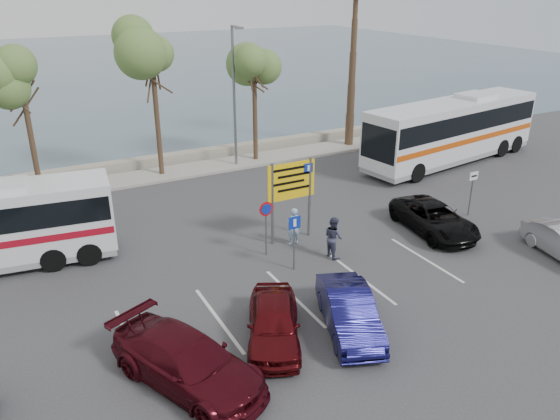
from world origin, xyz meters
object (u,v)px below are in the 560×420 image
car_red (274,322)px  suv_black (434,218)px  car_blue (349,312)px  pedestrian_near (293,226)px  pedestrian_far (333,237)px  coach_bus_right (452,133)px  car_maroon (187,362)px  street_lamp_right (235,90)px  direction_sign (291,187)px

car_red → suv_black: car_red is taller
car_blue → suv_black: 8.77m
pedestrian_near → pedestrian_far: (0.88, -1.73, 0.03)m
coach_bus_right → car_maroon: 24.07m
street_lamp_right → car_red: bearing=-110.1°
car_blue → pedestrian_far: size_ratio=2.37×
coach_bus_right → pedestrian_far: 15.13m
car_red → direction_sign: bearing=83.2°
pedestrian_near → car_red: bearing=55.1°
car_maroon → suv_black: 13.72m
street_lamp_right → suv_black: bearing=-72.4°
suv_black → pedestrian_far: pedestrian_far is taller
street_lamp_right → direction_sign: (-2.00, -10.32, -2.17)m
coach_bus_right → car_blue: 19.54m
direction_sign → street_lamp_right: bearing=79.1°
pedestrian_near → pedestrian_far: pedestrian_far is taller
pedestrian_near → direction_sign: bearing=-108.3°
coach_bus_right → pedestrian_near: size_ratio=7.89×
car_maroon → car_red: car_maroon is taller
street_lamp_right → car_blue: size_ratio=1.95×
car_blue → car_red: 2.48m
street_lamp_right → coach_bus_right: size_ratio=0.61×
direction_sign → car_red: (-4.00, -6.08, -1.75)m
direction_sign → car_maroon: size_ratio=0.72×
direction_sign → coach_bus_right: bearing=19.7°
direction_sign → suv_black: 6.67m
pedestrian_near → pedestrian_far: 1.94m
car_maroon → suv_black: size_ratio=1.06×
pedestrian_near → car_maroon: bearing=41.9°
car_blue → pedestrian_far: (2.33, 4.50, 0.19)m
pedestrian_far → suv_black: bearing=-93.9°
street_lamp_right → car_maroon: bearing=-117.9°
car_red → suv_black: (10.00, 3.76, -0.02)m
street_lamp_right → suv_black: size_ratio=1.71×
direction_sign → pedestrian_near: 1.67m
car_blue → pedestrian_far: 5.07m
car_blue → pedestrian_near: bearing=97.5°
car_maroon → pedestrian_far: pedestrian_far is taller
coach_bus_right → car_blue: size_ratio=3.20×
coach_bus_right → pedestrian_far: (-13.27, -7.20, -1.00)m
car_red → car_blue: bearing=12.2°
street_lamp_right → car_red: (-6.00, -16.40, -3.92)m
street_lamp_right → pedestrian_far: size_ratio=4.62×
direction_sign → suv_black: direction_sign is taller
pedestrian_near → pedestrian_far: size_ratio=0.96×
direction_sign → pedestrian_near: bearing=-107.9°
direction_sign → pedestrian_near: size_ratio=2.16×
suv_black → car_maroon: bearing=-153.9°
coach_bus_right → car_red: 21.17m
suv_black → car_blue: bearing=-142.5°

